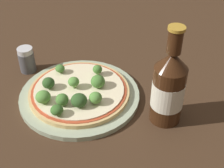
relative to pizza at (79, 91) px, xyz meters
The scene contains 15 objects.
ground_plane 0.02m from the pizza, 40.58° to the left, with size 3.00×3.00×0.00m, color #3D2819.
plate 0.01m from the pizza, 105.16° to the left, with size 0.28×0.28×0.01m.
pizza is the anchor object (origin of this frame).
broccoli_floret_0 0.05m from the pizza, 74.50° to the left, with size 0.03×0.03×0.03m.
broccoli_floret_1 0.07m from the pizza, 14.51° to the left, with size 0.03×0.03×0.03m.
broccoli_floret_2 0.07m from the pizza, 54.38° to the right, with size 0.03×0.03×0.03m.
broccoli_floret_3 0.08m from the pizza, 166.05° to the right, with size 0.02×0.02×0.02m.
broccoli_floret_4 0.07m from the pizza, 118.59° to the left, with size 0.02×0.02×0.03m.
broccoli_floret_5 0.07m from the pizza, 116.87° to the right, with size 0.03×0.03×0.03m.
broccoli_floret_6 0.10m from the pizza, 48.36° to the right, with size 0.03×0.03×0.02m.
broccoli_floret_7 0.03m from the pizza, 131.73° to the right, with size 0.03×0.03×0.03m.
broccoli_floret_8 0.06m from the pizza, 19.28° to the right, with size 0.04×0.04×0.03m.
broccoli_floret_9 0.09m from the pizza, 81.23° to the right, with size 0.03×0.03×0.03m.
beer_bottle 0.21m from the pizza, 45.28° to the left, with size 0.07×0.07×0.22m.
pepper_shaker 0.18m from the pizza, 152.35° to the right, with size 0.04×0.04×0.07m.
Camera 1 is at (0.53, -0.18, 0.47)m, focal length 50.00 mm.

